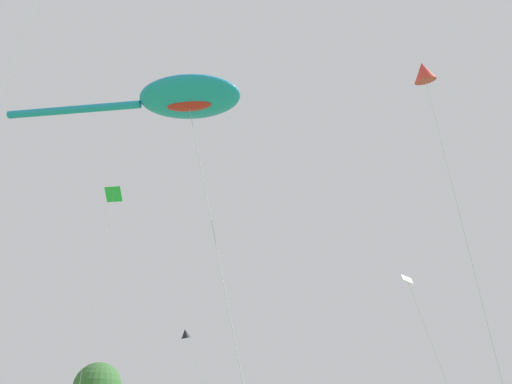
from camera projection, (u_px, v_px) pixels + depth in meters
big_show_kite at (183, 99)px, 26.05m from camera, size 10.95×13.24×18.31m
small_kite_triangle_green at (112, 202)px, 33.94m from camera, size 1.57×2.04×17.11m
small_kite_diamond_red at (411, 289)px, 25.93m from camera, size 1.29×2.00×9.22m
small_kite_streamer_purple at (424, 72)px, 26.76m from camera, size 2.42×1.73×20.16m
small_kite_bird_shape at (186, 334)px, 38.09m from camera, size 4.29×2.30×8.85m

